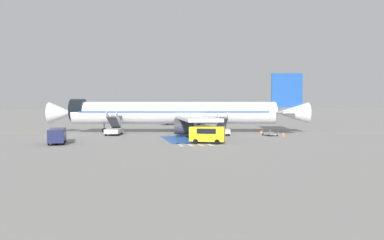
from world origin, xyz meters
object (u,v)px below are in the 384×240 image
at_px(ground_crew_1, 184,128).
at_px(traffic_cone_0, 283,134).
at_px(boarding_stairs_forward, 114,129).
at_px(baggage_cart, 270,134).
at_px(service_van_0, 207,133).
at_px(traffic_cone_2, 219,136).
at_px(airliner, 178,113).
at_px(service_van_1, 57,135).
at_px(fuel_tanker, 182,118).
at_px(boarding_stairs_aft, 222,129).
at_px(traffic_cone_1, 261,132).
at_px(ground_crew_0, 181,129).

height_order(ground_crew_1, traffic_cone_0, ground_crew_1).
relative_size(boarding_stairs_forward, baggage_cart, 1.96).
bearing_deg(service_van_0, traffic_cone_2, 176.10).
height_order(airliner, ground_crew_1, airliner).
bearing_deg(service_van_0, service_van_1, -79.09).
bearing_deg(traffic_cone_2, baggage_cart, 11.43).
relative_size(fuel_tanker, traffic_cone_0, 18.09).
bearing_deg(airliner, traffic_cone_0, -111.82).
height_order(airliner, boarding_stairs_aft, airliner).
xyz_separation_m(boarding_stairs_forward, boarding_stairs_aft, (16.96, -3.52, -0.03)).
height_order(fuel_tanker, traffic_cone_1, fuel_tanker).
distance_m(airliner, ground_crew_1, 4.12).
relative_size(baggage_cart, traffic_cone_0, 4.73).
distance_m(airliner, ground_crew_0, 6.47).
bearing_deg(ground_crew_0, ground_crew_1, 168.90).
height_order(traffic_cone_0, traffic_cone_2, traffic_cone_0).
relative_size(service_van_0, traffic_cone_2, 8.20).
bearing_deg(ground_crew_1, airliner, -41.78).
height_order(boarding_stairs_aft, ground_crew_1, boarding_stairs_aft).
distance_m(ground_crew_1, traffic_cone_0, 15.80).
bearing_deg(ground_crew_0, baggage_cart, 89.55).
xyz_separation_m(fuel_tanker, ground_crew_0, (-5.80, -30.01, -0.67)).
bearing_deg(fuel_tanker, traffic_cone_0, 24.52).
relative_size(airliner, fuel_tanker, 4.13).
relative_size(airliner, traffic_cone_0, 74.69).
bearing_deg(traffic_cone_2, boarding_stairs_forward, 151.75).
relative_size(service_van_0, traffic_cone_0, 8.00).
xyz_separation_m(airliner, boarding_stairs_forward, (-10.89, -2.27, -2.45)).
distance_m(fuel_tanker, baggage_cart, 33.60).
height_order(boarding_stairs_forward, service_van_1, boarding_stairs_forward).
bearing_deg(airliner, service_van_1, 140.21).
bearing_deg(traffic_cone_1, service_van_1, -164.75).
distance_m(boarding_stairs_forward, ground_crew_1, 11.33).
height_order(ground_crew_0, traffic_cone_0, ground_crew_0).
bearing_deg(traffic_cone_1, boarding_stairs_aft, 179.32).
relative_size(baggage_cart, ground_crew_0, 1.62).
bearing_deg(boarding_stairs_aft, ground_crew_0, -166.77).
relative_size(service_van_0, ground_crew_1, 2.76).
bearing_deg(boarding_stairs_forward, ground_crew_1, 6.52).
bearing_deg(ground_crew_1, boarding_stairs_forward, 36.12).
height_order(boarding_stairs_aft, fuel_tanker, boarding_stairs_aft).
bearing_deg(airliner, boarding_stairs_forward, 113.51).
height_order(airliner, traffic_cone_1, airliner).
relative_size(airliner, boarding_stairs_aft, 8.03).
xyz_separation_m(service_van_0, baggage_cart, (12.54, 9.27, -1.02)).
xyz_separation_m(fuel_tanker, traffic_cone_1, (7.57, -29.91, -1.34)).
distance_m(boarding_stairs_forward, boarding_stairs_aft, 17.32).
bearing_deg(ground_crew_1, service_van_0, 131.96).
bearing_deg(ground_crew_1, traffic_cone_2, 159.55).
distance_m(boarding_stairs_aft, traffic_cone_0, 9.61).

